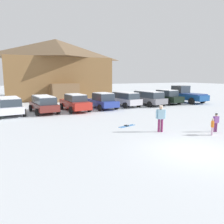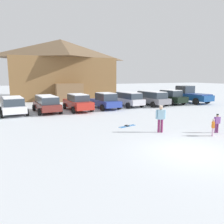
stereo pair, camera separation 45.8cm
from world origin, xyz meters
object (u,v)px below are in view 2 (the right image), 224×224
object	(u,v)px
parked_blue_hatchback	(105,101)
parked_grey_wagon	(152,98)
parked_white_suv	(13,105)
skier_child_in_purple_jacket	(217,122)
parked_silver_wagon	(128,99)
skier_child_in_orange_jacket	(213,127)
pair_of_skis	(127,126)
pickup_truck	(190,95)
parked_red_sedan	(78,102)
parked_black_sedan	(170,97)
skier_adult_in_blue_parka	(161,117)
ski_lodge	(61,69)
parked_maroon_van	(47,103)

from	to	relation	value
parked_blue_hatchback	parked_grey_wagon	distance (m)	5.97
parked_white_suv	skier_child_in_purple_jacket	xyz separation A→B (m)	(11.14, -12.11, -0.21)
parked_silver_wagon	skier_child_in_orange_jacket	size ratio (longest dim) A/B	4.37
parked_white_suv	pair_of_skis	world-z (taller)	parked_white_suv
pickup_truck	parked_red_sedan	bearing A→B (deg)	-178.68
parked_grey_wagon	pickup_truck	size ratio (longest dim) A/B	0.89
parked_black_sedan	skier_child_in_orange_jacket	xyz separation A→B (m)	(-7.41, -12.77, -0.31)
parked_grey_wagon	skier_child_in_orange_jacket	size ratio (longest dim) A/B	4.92
pickup_truck	skier_child_in_orange_jacket	size ratio (longest dim) A/B	5.53
parked_red_sedan	pickup_truck	bearing A→B (deg)	1.32
parked_red_sedan	skier_child_in_orange_jacket	xyz separation A→B (m)	(4.43, -12.37, -0.29)
parked_silver_wagon	pickup_truck	distance (m)	9.01
parked_grey_wagon	skier_adult_in_blue_parka	size ratio (longest dim) A/B	2.92
ski_lodge	skier_child_in_orange_jacket	bearing A→B (deg)	-83.66
parked_blue_hatchback	skier_child_in_orange_jacket	bearing A→B (deg)	-83.61
skier_adult_in_blue_parka	pair_of_skis	world-z (taller)	skier_adult_in_blue_parka
skier_child_in_purple_jacket	pair_of_skis	bearing A→B (deg)	137.27
parked_red_sedan	skier_adult_in_blue_parka	bearing A→B (deg)	-78.02
parked_black_sedan	skier_adult_in_blue_parka	distance (m)	14.48
ski_lodge	parked_white_suv	distance (m)	16.12
parked_white_suv	skier_adult_in_blue_parka	bearing A→B (deg)	-52.55
skier_child_in_orange_jacket	skier_child_in_purple_jacket	world-z (taller)	skier_child_in_purple_jacket
parked_maroon_van	skier_adult_in_blue_parka	size ratio (longest dim) A/B	2.81
parked_red_sedan	parked_black_sedan	world-z (taller)	parked_black_sedan
parked_white_suv	parked_grey_wagon	xyz separation A→B (m)	(14.90, 0.04, 0.04)
parked_black_sedan	pickup_truck	distance (m)	3.21
skier_adult_in_blue_parka	skier_child_in_orange_jacket	world-z (taller)	skier_adult_in_blue_parka
skier_child_in_orange_jacket	parked_maroon_van	bearing A→B (deg)	120.38
parked_red_sedan	skier_adult_in_blue_parka	xyz separation A→B (m)	(2.21, -10.41, 0.10)
parked_red_sedan	skier_child_in_orange_jacket	size ratio (longest dim) A/B	4.84
parked_grey_wagon	skier_adult_in_blue_parka	distance (m)	12.61
parked_black_sedan	skier_adult_in_blue_parka	size ratio (longest dim) A/B	2.75
skier_child_in_orange_jacket	skier_child_in_purple_jacket	bearing A→B (deg)	27.23
parked_grey_wagon	skier_child_in_purple_jacket	xyz separation A→B (m)	(-3.75, -12.16, -0.24)
parked_maroon_van	pair_of_skis	size ratio (longest dim) A/B	3.28
skier_child_in_orange_jacket	parked_blue_hatchback	bearing A→B (deg)	96.39
skier_child_in_purple_jacket	parked_maroon_van	bearing A→B (deg)	123.97
parked_grey_wagon	skier_child_in_purple_jacket	distance (m)	12.72
ski_lodge	pair_of_skis	distance (m)	22.62
ski_lodge	skier_child_in_orange_jacket	world-z (taller)	ski_lodge
parked_red_sedan	parked_black_sedan	distance (m)	11.85
parked_blue_hatchback	parked_grey_wagon	size ratio (longest dim) A/B	0.88
skier_child_in_orange_jacket	pair_of_skis	bearing A→B (deg)	127.93
ski_lodge	pickup_truck	distance (m)	19.57
parked_grey_wagon	parked_white_suv	bearing A→B (deg)	-179.84
pickup_truck	skier_child_in_purple_jacket	size ratio (longest dim) A/B	4.70
ski_lodge	parked_silver_wagon	bearing A→B (deg)	-71.39
ski_lodge	skier_adult_in_blue_parka	distance (m)	24.69
parked_blue_hatchback	parked_black_sedan	bearing A→B (deg)	2.04
pickup_truck	skier_adult_in_blue_parka	distance (m)	16.76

